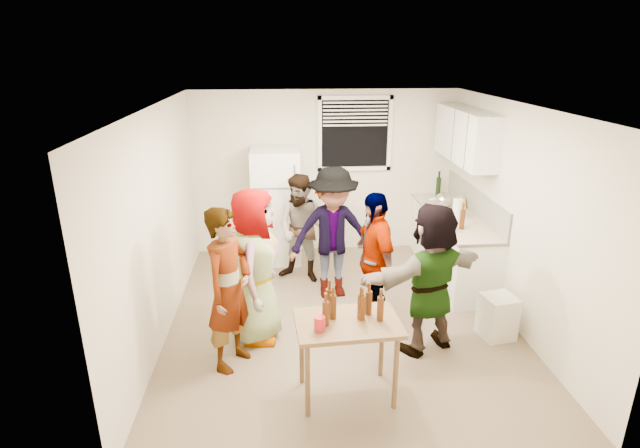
{
  "coord_description": "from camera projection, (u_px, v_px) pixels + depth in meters",
  "views": [
    {
      "loc": [
        -0.65,
        -5.21,
        3.08
      ],
      "look_at": [
        -0.23,
        0.19,
        1.15
      ],
      "focal_mm": 28.0,
      "sensor_mm": 36.0,
      "label": 1
    }
  ],
  "objects": [
    {
      "name": "room",
      "position": [
        340.0,
        319.0,
        5.98
      ],
      "size": [
        4.0,
        4.5,
        2.5
      ],
      "primitive_type": null,
      "color": "beige",
      "rests_on": "ground"
    },
    {
      "name": "window",
      "position": [
        355.0,
        134.0,
        7.47
      ],
      "size": [
        1.12,
        0.1,
        1.06
      ],
      "primitive_type": null,
      "color": "white",
      "rests_on": "room"
    },
    {
      "name": "refrigerator",
      "position": [
        276.0,
        206.0,
        7.4
      ],
      "size": [
        0.7,
        0.7,
        1.7
      ],
      "primitive_type": "cube",
      "color": "white",
      "rests_on": "ground"
    },
    {
      "name": "counter_lower",
      "position": [
        451.0,
        246.0,
        7.04
      ],
      "size": [
        0.6,
        2.2,
        0.86
      ],
      "primitive_type": "cube",
      "color": "white",
      "rests_on": "ground"
    },
    {
      "name": "countertop",
      "position": [
        454.0,
        216.0,
        6.89
      ],
      "size": [
        0.64,
        2.22,
        0.04
      ],
      "primitive_type": "cube",
      "color": "beige",
      "rests_on": "counter_lower"
    },
    {
      "name": "backsplash",
      "position": [
        475.0,
        201.0,
        6.84
      ],
      "size": [
        0.03,
        2.2,
        0.36
      ],
      "primitive_type": "cube",
      "color": "beige",
      "rests_on": "countertop"
    },
    {
      "name": "upper_cabinets",
      "position": [
        465.0,
        136.0,
        6.72
      ],
      "size": [
        0.34,
        1.6,
        0.7
      ],
      "primitive_type": "cube",
      "color": "white",
      "rests_on": "room"
    },
    {
      "name": "kettle",
      "position": [
        443.0,
        207.0,
        7.2
      ],
      "size": [
        0.32,
        0.29,
        0.22
      ],
      "primitive_type": null,
      "rotation": [
        0.0,
        0.0,
        -0.34
      ],
      "color": "silver",
      "rests_on": "countertop"
    },
    {
      "name": "paper_towel",
      "position": [
        456.0,
        218.0,
        6.73
      ],
      "size": [
        0.12,
        0.12,
        0.26
      ],
      "primitive_type": "cylinder",
      "color": "white",
      "rests_on": "countertop"
    },
    {
      "name": "wine_bottle",
      "position": [
        438.0,
        195.0,
        7.75
      ],
      "size": [
        0.07,
        0.07,
        0.29
      ],
      "primitive_type": "cylinder",
      "color": "black",
      "rests_on": "countertop"
    },
    {
      "name": "beer_bottle_counter",
      "position": [
        461.0,
        229.0,
        6.33
      ],
      "size": [
        0.06,
        0.06,
        0.25
      ],
      "primitive_type": "cylinder",
      "color": "#47230C",
      "rests_on": "countertop"
    },
    {
      "name": "blue_cup",
      "position": [
        451.0,
        231.0,
        6.24
      ],
      "size": [
        0.08,
        0.08,
        0.11
      ],
      "primitive_type": "cylinder",
      "color": "#0D06C4",
      "rests_on": "countertop"
    },
    {
      "name": "picture_frame",
      "position": [
        463.0,
        202.0,
        7.15
      ],
      "size": [
        0.02,
        0.18,
        0.15
      ],
      "primitive_type": "cube",
      "color": "gold",
      "rests_on": "countertop"
    },
    {
      "name": "trash_bin",
      "position": [
        498.0,
        316.0,
        5.55
      ],
      "size": [
        0.39,
        0.39,
        0.49
      ],
      "primitive_type": "cube",
      "rotation": [
        0.0,
        0.0,
        0.18
      ],
      "color": "silver",
      "rests_on": "ground"
    },
    {
      "name": "serving_table",
      "position": [
        346.0,
        394.0,
        4.68
      ],
      "size": [
        0.97,
        0.68,
        0.78
      ],
      "primitive_type": null,
      "rotation": [
        0.0,
        0.0,
        0.07
      ],
      "color": "brown",
      "rests_on": "ground"
    },
    {
      "name": "beer_bottle_table",
      "position": [
        329.0,
        314.0,
        4.54
      ],
      "size": [
        0.07,
        0.07,
        0.25
      ],
      "primitive_type": "cylinder",
      "color": "#47230C",
      "rests_on": "serving_table"
    },
    {
      "name": "red_cup",
      "position": [
        320.0,
        330.0,
        4.28
      ],
      "size": [
        0.1,
        0.1,
        0.13
      ],
      "primitive_type": "cylinder",
      "color": "red",
      "rests_on": "serving_table"
    },
    {
      "name": "guest_grey",
      "position": [
        258.0,
        336.0,
        5.62
      ],
      "size": [
        1.83,
        1.09,
        0.55
      ],
      "primitive_type": "imported",
      "rotation": [
        0.0,
        0.0,
        1.42
      ],
      "color": "gray",
      "rests_on": "ground"
    },
    {
      "name": "guest_stripe",
      "position": [
        234.0,
        362.0,
        5.16
      ],
      "size": [
        1.77,
        1.34,
        0.4
      ],
      "primitive_type": "imported",
      "rotation": [
        0.0,
        0.0,
        1.07
      ],
      "color": "#141933",
      "rests_on": "ground"
    },
    {
      "name": "guest_back_left",
      "position": [
        303.0,
        279.0,
        7.01
      ],
      "size": [
        1.28,
        1.67,
        0.57
      ],
      "primitive_type": "imported",
      "rotation": [
        0.0,
        0.0,
        -0.42
      ],
      "color": "#4F3724",
      "rests_on": "ground"
    },
    {
      "name": "guest_back_right",
      "position": [
        332.0,
        294.0,
        6.58
      ],
      "size": [
        1.28,
        1.82,
        0.64
      ],
      "primitive_type": "imported",
      "rotation": [
        0.0,
        0.0,
        0.11
      ],
      "color": "#3E3D43",
      "rests_on": "ground"
    },
    {
      "name": "guest_black",
      "position": [
        371.0,
        322.0,
        5.91
      ],
      "size": [
        1.76,
        1.24,
        0.39
      ],
      "primitive_type": "imported",
      "rotation": [
        0.0,
        0.0,
        -1.37
      ],
      "color": "black",
      "rests_on": "ground"
    },
    {
      "name": "guest_orange",
      "position": [
        425.0,
        347.0,
        5.43
      ],
      "size": [
        2.04,
        2.11,
        0.48
      ],
      "primitive_type": "imported",
      "rotation": [
        0.0,
        0.0,
        3.56
      ],
      "color": "#C76B4C",
      "rests_on": "ground"
    }
  ]
}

